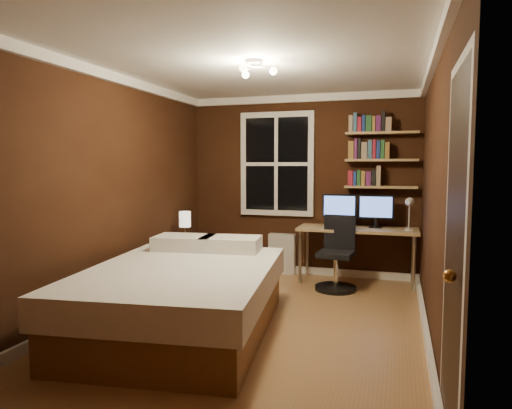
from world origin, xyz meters
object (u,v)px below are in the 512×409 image
(radiator, at_px, (282,254))
(monitor_right, at_px, (376,211))
(desk_lamp, at_px, (409,214))
(bedside_lamp, at_px, (185,228))
(bed, at_px, (183,296))
(nightstand, at_px, (186,264))
(office_chair, at_px, (337,262))
(monitor_left, at_px, (339,210))
(desk, at_px, (357,233))

(radiator, xyz_separation_m, monitor_right, (1.28, -0.12, 0.65))
(desk_lamp, bearing_deg, bedside_lamp, -169.21)
(bed, relative_size, nightstand, 4.84)
(nightstand, height_order, bedside_lamp, bedside_lamp)
(radiator, bearing_deg, desk_lamp, -11.21)
(radiator, distance_m, monitor_right, 1.44)
(bed, distance_m, nightstand, 1.77)
(radiator, bearing_deg, bed, -97.56)
(office_chair, bearing_deg, bed, -116.37)
(bedside_lamp, distance_m, office_chair, 1.99)
(nightstand, distance_m, radiator, 1.39)
(monitor_left, bearing_deg, desk_lamp, -13.55)
(desk, distance_m, office_chair, 0.56)
(monitor_right, bearing_deg, desk, -161.29)
(nightstand, relative_size, monitor_right, 1.11)
(bedside_lamp, relative_size, desk, 0.29)
(bed, relative_size, radiator, 4.28)
(monitor_left, bearing_deg, desk, -17.35)
(monitor_right, xyz_separation_m, desk_lamp, (0.41, -0.21, 0.01))
(nightstand, distance_m, monitor_left, 2.15)
(monitor_left, height_order, monitor_right, same)
(nightstand, xyz_separation_m, office_chair, (1.93, 0.26, 0.09))
(bedside_lamp, bearing_deg, office_chair, 7.56)
(nightstand, xyz_separation_m, monitor_left, (1.90, 0.74, 0.69))
(radiator, relative_size, monitor_left, 1.25)
(desk, relative_size, monitor_right, 3.37)
(bed, xyz_separation_m, desk_lamp, (2.01, 2.13, 0.62))
(radiator, distance_m, desk_lamp, 1.84)
(office_chair, bearing_deg, monitor_left, 100.12)
(desk_lamp, bearing_deg, nightstand, -169.21)
(bedside_lamp, height_order, desk, bedside_lamp)
(desk, height_order, monitor_left, monitor_left)
(bed, height_order, monitor_right, monitor_right)
(desk_lamp, bearing_deg, office_chair, -162.07)
(radiator, xyz_separation_m, desk, (1.05, -0.20, 0.38))
(desk, distance_m, desk_lamp, 0.70)
(office_chair, bearing_deg, nightstand, -166.54)
(bedside_lamp, height_order, desk_lamp, desk_lamp)
(desk_lamp, bearing_deg, radiator, 168.79)
(bedside_lamp, distance_m, monitor_left, 2.05)
(monitor_left, relative_size, monitor_right, 1.00)
(bed, distance_m, monitor_right, 2.90)
(nightstand, height_order, office_chair, office_chair)
(nightstand, distance_m, bedside_lamp, 0.47)
(monitor_left, distance_m, desk_lamp, 0.90)
(monitor_right, bearing_deg, office_chair, -131.87)
(nightstand, bearing_deg, office_chair, -1.80)
(monitor_left, height_order, office_chair, monitor_left)
(bed, xyz_separation_m, radiator, (0.33, 2.46, -0.04))
(desk_lamp, bearing_deg, desk, 167.96)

